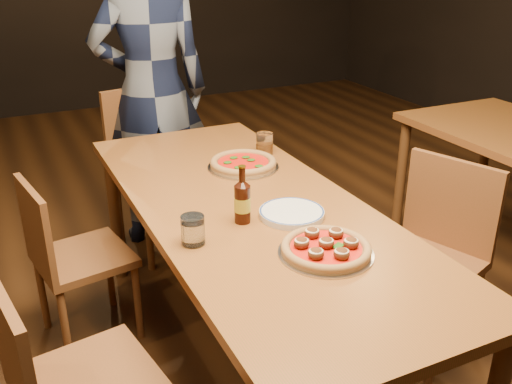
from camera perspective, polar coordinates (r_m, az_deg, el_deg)
name	(u,v)px	position (r m, az deg, el deg)	size (l,w,h in m)	color
ground	(251,361)	(2.57, -0.50, -16.56)	(9.00, 9.00, 0.00)	black
table_main	(250,221)	(2.20, -0.56, -2.91)	(0.80, 2.00, 0.75)	brown
chair_main_nw	(89,383)	(1.90, -16.39, -17.85)	(0.40, 0.40, 0.87)	brown
chair_main_sw	(83,256)	(2.62, -16.87, -6.15)	(0.38, 0.38, 0.81)	brown
chair_main_e	(423,263)	(2.48, 16.34, -6.78)	(0.41, 0.41, 0.89)	brown
chair_end	(161,170)	(3.27, -9.52, 2.16)	(0.45, 0.45, 0.96)	brown
pizza_meatball	(326,248)	(1.83, 7.02, -5.58)	(0.31, 0.31, 0.06)	#B7B7BF
pizza_margherita	(243,163)	(2.51, -1.29, 2.88)	(0.31, 0.31, 0.04)	#B7B7BF
plate_stack	(292,213)	(2.07, 3.59, -2.15)	(0.24, 0.24, 0.02)	white
beer_bottle	(242,203)	(2.00, -1.37, -1.07)	(0.06, 0.06, 0.21)	black
water_glass	(193,230)	(1.88, -6.33, -3.79)	(0.08, 0.08, 0.10)	white
amber_glass	(264,144)	(2.67, 0.85, 4.86)	(0.08, 0.08, 0.10)	#954B10
diner	(152,92)	(3.29, -10.38, 9.81)	(0.65, 0.43, 1.79)	black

